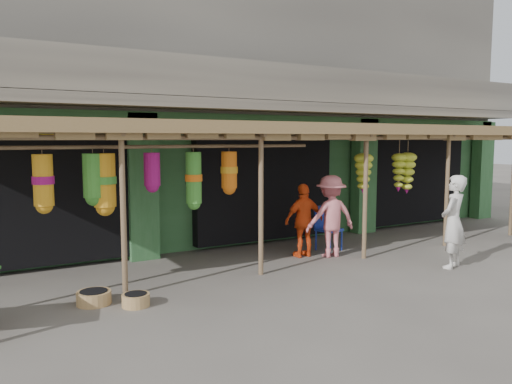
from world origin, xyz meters
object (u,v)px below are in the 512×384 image
blue_chair (326,225)px  person_shopper (331,216)px  person_front (453,222)px  person_vendor (304,220)px

blue_chair → person_shopper: size_ratio=0.57×
person_front → person_shopper: 2.41m
person_front → person_shopper: bearing=-73.3°
person_front → person_vendor: bearing=-68.5°
person_vendor → person_shopper: (0.50, -0.26, 0.09)m
person_front → blue_chair: bearing=-85.7°
blue_chair → person_shopper: person_shopper is taller
blue_chair → person_vendor: size_ratio=0.64×
blue_chair → person_shopper: (-0.31, -0.56, 0.31)m
person_front → person_shopper: size_ratio=1.04×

